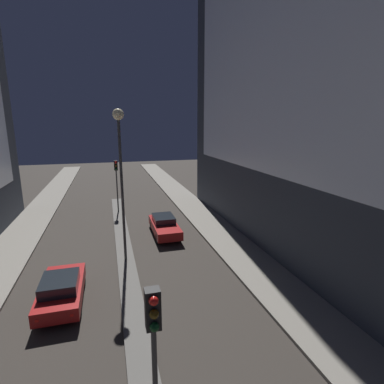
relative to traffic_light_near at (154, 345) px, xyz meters
The scene contains 6 objects.
median_strip 12.70m from the traffic_light_near, 90.00° to the left, with size 1.04×30.86×0.14m.
traffic_light_near is the anchor object (origin of this frame).
traffic_light_mid 22.61m from the traffic_light_near, 90.00° to the left, with size 0.32×0.42×4.81m.
street_lamp 12.26m from the traffic_light_near, 90.00° to the left, with size 0.63×0.63×8.91m.
car_left_lane 9.27m from the traffic_light_near, 110.89° to the left, with size 1.85×4.28×1.44m.
car_right_lane 16.34m from the traffic_light_near, 78.75° to the left, with size 1.77×4.67×1.41m.
Camera 1 is at (-0.72, -1.23, 8.24)m, focal length 28.00 mm.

